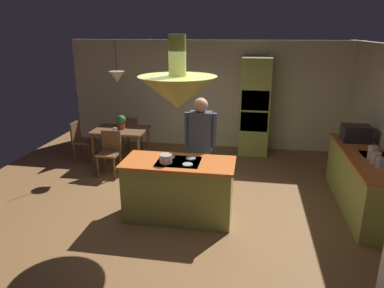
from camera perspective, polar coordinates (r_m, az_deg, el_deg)
ground at (r=5.79m, az=-1.67°, el=-10.63°), size 8.16×8.16×0.00m
wall_back at (r=8.62m, az=2.77°, el=7.96°), size 6.80×0.10×2.55m
kitchen_island at (r=5.40m, az=-2.13°, el=-7.32°), size 1.66×0.77×0.94m
counter_run_right at (r=6.31m, az=25.84°, el=-5.34°), size 0.73×2.38×0.92m
oven_tower at (r=8.20m, az=10.09°, el=5.92°), size 0.66×0.62×2.20m
dining_table at (r=7.69m, az=-11.43°, el=1.65°), size 1.11×0.82×0.76m
person_at_island at (r=5.77m, az=1.38°, el=0.21°), size 0.53×0.23×1.75m
range_hood at (r=4.95m, az=-2.33°, el=8.64°), size 1.10×1.10×1.00m
pendant_light_over_table at (r=7.45m, az=-12.00°, el=10.58°), size 0.32×0.32×0.82m
chair_facing_island at (r=7.18m, az=-13.11°, el=-0.91°), size 0.40×0.40×0.87m
chair_by_back_wall at (r=8.30m, az=-9.84°, el=1.85°), size 0.40×0.40×0.87m
chair_at_corner at (r=8.11m, az=-17.55°, el=0.88°), size 0.40×0.40×0.87m
potted_plant_on_table at (r=7.62m, az=-11.37°, el=3.61°), size 0.20×0.20×0.30m
cup_on_table at (r=7.48m, az=-12.30°, el=2.32°), size 0.07×0.07×0.09m
canister_flour at (r=5.61m, az=28.08°, el=-2.69°), size 0.11×0.11×0.16m
canister_sugar at (r=5.77m, az=27.56°, el=-2.02°), size 0.13×0.13×0.17m
canister_tea at (r=5.92m, az=27.10°, el=-1.24°), size 0.13×0.13×0.21m
microwave_on_counter at (r=6.76m, az=24.95°, el=1.58°), size 0.46×0.36×0.28m
cooking_pot_on_cooktop at (r=5.11m, az=-4.25°, el=-2.38°), size 0.18×0.18×0.12m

